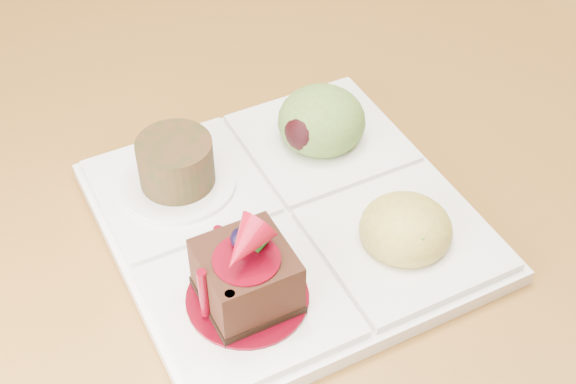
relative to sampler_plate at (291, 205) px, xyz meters
The scene contains 2 objects.
ground 0.98m from the sampler_plate, 98.06° to the left, with size 6.00×6.00×0.00m, color #543618.
sampler_plate is the anchor object (origin of this frame).
Camera 1 is at (0.34, -0.91, 1.17)m, focal length 50.00 mm.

